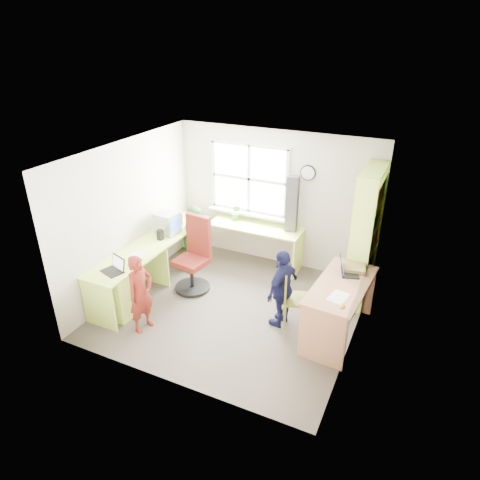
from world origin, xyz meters
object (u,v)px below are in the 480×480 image
(l_desk, at_px, (149,272))
(wooden_chair, at_px, (292,295))
(right_desk, at_px, (340,298))
(swivel_chair, at_px, (194,259))
(person_green, at_px, (196,238))
(person_red, at_px, (141,294))
(person_navy, at_px, (282,288))
(laptop_left, at_px, (115,268))
(laptop_right, at_px, (347,270))
(crt_monitor, at_px, (167,223))
(potted_plant, at_px, (236,213))
(bookshelf, at_px, (365,239))
(cd_tower, at_px, (292,204))

(l_desk, bearing_deg, wooden_chair, 7.78)
(right_desk, xyz_separation_m, swivel_chair, (-2.41, 0.21, -0.06))
(right_desk, distance_m, person_green, 2.83)
(swivel_chair, bearing_deg, person_red, -86.78)
(swivel_chair, distance_m, person_navy, 1.65)
(right_desk, bearing_deg, person_green, 167.91)
(laptop_left, bearing_deg, laptop_right, 40.68)
(right_desk, relative_size, person_red, 1.26)
(crt_monitor, bearing_deg, person_red, -66.51)
(swivel_chair, xyz_separation_m, crt_monitor, (-0.67, 0.26, 0.40))
(potted_plant, bearing_deg, bookshelf, -7.60)
(person_red, bearing_deg, potted_plant, 3.07)
(bookshelf, bearing_deg, laptop_left, -146.50)
(wooden_chair, xyz_separation_m, laptop_right, (0.64, 0.36, 0.39))
(cd_tower, distance_m, potted_plant, 1.08)
(bookshelf, bearing_deg, l_desk, -153.57)
(right_desk, xyz_separation_m, potted_plant, (-2.25, 1.43, 0.31))
(bookshelf, height_order, wooden_chair, bookshelf)
(swivel_chair, bearing_deg, l_desk, -122.23)
(l_desk, height_order, person_navy, person_navy)
(crt_monitor, relative_size, potted_plant, 1.26)
(cd_tower, height_order, person_navy, cd_tower)
(right_desk, distance_m, potted_plant, 2.68)
(swivel_chair, bearing_deg, laptop_left, -110.27)
(potted_plant, bearing_deg, person_navy, -46.45)
(l_desk, distance_m, cd_tower, 2.58)
(swivel_chair, relative_size, person_navy, 1.03)
(right_desk, height_order, wooden_chair, wooden_chair)
(l_desk, xyz_separation_m, swivel_chair, (0.48, 0.57, 0.07))
(laptop_left, bearing_deg, wooden_chair, 38.69)
(laptop_left, relative_size, person_red, 0.32)
(laptop_left, height_order, person_red, person_red)
(bookshelf, xyz_separation_m, person_green, (-2.78, -0.32, -0.42))
(person_navy, bearing_deg, bookshelf, 157.13)
(person_red, distance_m, person_green, 1.85)
(l_desk, relative_size, wooden_chair, 3.37)
(l_desk, bearing_deg, person_navy, 6.64)
(person_navy, bearing_deg, person_red, -49.44)
(person_green, bearing_deg, wooden_chair, -115.01)
(person_green, bearing_deg, l_desk, 168.71)
(crt_monitor, bearing_deg, bookshelf, 14.91)
(person_navy, bearing_deg, person_green, -103.08)
(bookshelf, relative_size, swivel_chair, 1.71)
(laptop_left, relative_size, potted_plant, 1.21)
(laptop_left, xyz_separation_m, person_green, (0.31, 1.73, -0.21))
(right_desk, relative_size, wooden_chair, 1.66)
(right_desk, bearing_deg, person_red, -153.18)
(laptop_right, bearing_deg, wooden_chair, 101.72)
(person_red, height_order, person_navy, person_navy)
(right_desk, height_order, crt_monitor, crt_monitor)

